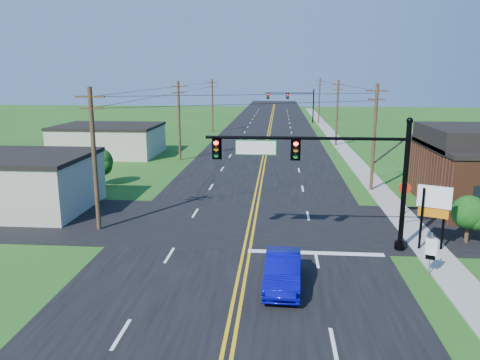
# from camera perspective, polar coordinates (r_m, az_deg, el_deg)

# --- Properties ---
(ground) EXTENTS (260.00, 260.00, 0.00)m
(ground) POSITION_cam_1_polar(r_m,az_deg,el_deg) (20.22, -1.13, -15.95)
(ground) COLOR #1F4F16
(ground) RESTS_ON ground
(road_main) EXTENTS (16.00, 220.00, 0.04)m
(road_main) POSITION_cam_1_polar(r_m,az_deg,el_deg) (68.35, 3.17, 4.58)
(road_main) COLOR black
(road_main) RESTS_ON ground
(road_cross) EXTENTS (70.00, 10.00, 0.04)m
(road_cross) POSITION_cam_1_polar(r_m,az_deg,el_deg) (31.23, 1.13, -5.32)
(road_cross) COLOR black
(road_cross) RESTS_ON ground
(sidewalk) EXTENTS (2.00, 160.00, 0.08)m
(sidewalk) POSITION_cam_1_polar(r_m,az_deg,el_deg) (59.08, 13.13, 3.00)
(sidewalk) COLOR gray
(sidewalk) RESTS_ON ground
(signal_mast_main) EXTENTS (11.30, 0.60, 7.48)m
(signal_mast_main) POSITION_cam_1_polar(r_m,az_deg,el_deg) (26.23, 10.11, 1.66)
(signal_mast_main) COLOR black
(signal_mast_main) RESTS_ON ground
(signal_mast_far) EXTENTS (10.98, 0.60, 7.48)m
(signal_mast_far) POSITION_cam_1_polar(r_m,az_deg,el_deg) (97.81, 6.36, 9.65)
(signal_mast_far) COLOR black
(signal_mast_far) RESTS_ON ground
(cream_bldg_near) EXTENTS (10.20, 8.20, 4.10)m
(cream_bldg_near) POSITION_cam_1_polar(r_m,az_deg,el_deg) (37.62, -25.45, -0.24)
(cream_bldg_near) COLOR #B8AC9D
(cream_bldg_near) RESTS_ON ground
(cream_bldg_far) EXTENTS (12.20, 9.20, 3.70)m
(cream_bldg_far) POSITION_cam_1_polar(r_m,az_deg,el_deg) (59.93, -15.70, 4.75)
(cream_bldg_far) COLOR #B8AC9D
(cream_bldg_far) RESTS_ON ground
(utility_pole_left_a) EXTENTS (1.80, 0.28, 9.00)m
(utility_pole_left_a) POSITION_cam_1_polar(r_m,az_deg,el_deg) (30.29, -17.34, 2.69)
(utility_pole_left_a) COLOR #332317
(utility_pole_left_a) RESTS_ON ground
(utility_pole_left_b) EXTENTS (1.80, 0.28, 9.00)m
(utility_pole_left_b) POSITION_cam_1_polar(r_m,az_deg,el_deg) (54.08, -7.44, 7.35)
(utility_pole_left_b) COLOR #332317
(utility_pole_left_b) RESTS_ON ground
(utility_pole_left_c) EXTENTS (1.80, 0.28, 9.00)m
(utility_pole_left_c) POSITION_cam_1_polar(r_m,az_deg,el_deg) (80.60, -3.38, 9.18)
(utility_pole_left_c) COLOR #332317
(utility_pole_left_c) RESTS_ON ground
(utility_pole_right_a) EXTENTS (1.80, 0.28, 9.00)m
(utility_pole_right_a) POSITION_cam_1_polar(r_m,az_deg,el_deg) (40.73, 16.05, 5.22)
(utility_pole_right_a) COLOR #332317
(utility_pole_right_a) RESTS_ON ground
(utility_pole_right_b) EXTENTS (1.80, 0.28, 9.00)m
(utility_pole_right_b) POSITION_cam_1_polar(r_m,az_deg,el_deg) (66.30, 11.76, 8.17)
(utility_pole_right_b) COLOR #332317
(utility_pole_right_b) RESTS_ON ground
(utility_pole_right_c) EXTENTS (1.80, 0.28, 9.00)m
(utility_pole_right_c) POSITION_cam_1_polar(r_m,az_deg,el_deg) (96.09, 9.64, 9.60)
(utility_pole_right_c) COLOR #332317
(utility_pole_right_c) RESTS_ON ground
(tree_right_back) EXTENTS (3.00, 3.00, 4.10)m
(tree_right_back) POSITION_cam_1_polar(r_m,az_deg,el_deg) (46.42, 22.48, 2.97)
(tree_right_back) COLOR #332317
(tree_right_back) RESTS_ON ground
(shrub_corner) EXTENTS (2.00, 2.00, 2.86)m
(shrub_corner) POSITION_cam_1_polar(r_m,az_deg,el_deg) (30.37, 26.16, -3.59)
(shrub_corner) COLOR #332317
(shrub_corner) RESTS_ON ground
(tree_left) EXTENTS (2.40, 2.40, 3.37)m
(tree_left) POSITION_cam_1_polar(r_m,az_deg,el_deg) (43.35, -16.78, 2.18)
(tree_left) COLOR #332317
(tree_left) RESTS_ON ground
(blue_car) EXTENTS (1.80, 4.74, 1.54)m
(blue_car) POSITION_cam_1_polar(r_m,az_deg,el_deg) (22.20, 5.22, -11.04)
(blue_car) COLOR #080693
(blue_car) RESTS_ON ground
(distant_car) EXTENTS (1.72, 3.71, 1.23)m
(distant_car) POSITION_cam_1_polar(r_m,az_deg,el_deg) (65.53, 1.59, 4.77)
(distant_car) COLOR #B2B3B7
(distant_car) RESTS_ON ground
(route_sign) EXTENTS (0.51, 0.25, 2.20)m
(route_sign) POSITION_cam_1_polar(r_m,az_deg,el_deg) (24.89, 22.23, -8.02)
(route_sign) COLOR slate
(route_sign) RESTS_ON ground
(stop_sign) EXTENTS (0.86, 0.18, 2.43)m
(stop_sign) POSITION_cam_1_polar(r_m,az_deg,el_deg) (34.43, 19.43, -1.35)
(stop_sign) COLOR slate
(stop_sign) RESTS_ON ground
(pylon_sign) EXTENTS (1.75, 0.96, 3.71)m
(pylon_sign) POSITION_cam_1_polar(r_m,az_deg,el_deg) (28.04, 22.58, -2.71)
(pylon_sign) COLOR black
(pylon_sign) RESTS_ON ground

